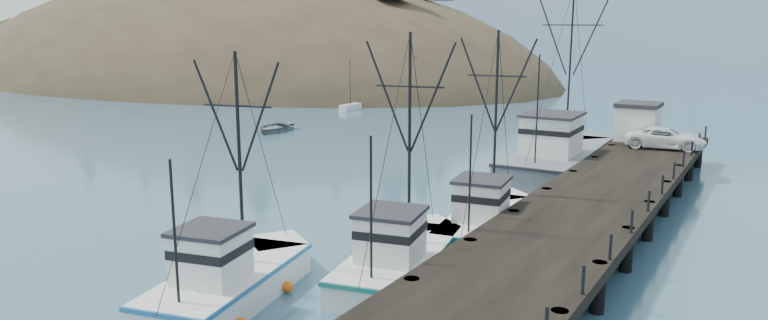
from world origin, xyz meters
TOP-DOWN VIEW (x-y plane):
  - ground at (0.00, 0.00)m, footprint 400.00×400.00m
  - pier at (14.00, 16.00)m, footprint 6.00×44.00m
  - headland at (-74.95, 78.61)m, footprint 134.80×78.00m
  - distant_ridge at (10.00, 170.00)m, footprint 360.00×40.00m
  - distant_ridge_far at (-40.00, 185.00)m, footprint 180.00×25.00m
  - moored_sailboats at (-29.98, 57.85)m, footprint 24.54×19.45m
  - trawler_near at (8.45, 5.56)m, footprint 5.00×10.46m
  - trawler_mid at (3.93, 0.04)m, footprint 4.93×9.93m
  - trawler_far at (9.47, 12.67)m, footprint 4.51×10.34m
  - work_vessel at (8.34, 28.60)m, footprint 5.20×16.39m
  - pier_shed at (12.50, 34.00)m, footprint 3.00×3.20m
  - pickup_truck at (14.84, 31.48)m, footprint 5.58×3.13m
  - motorboat at (-21.31, 32.93)m, footprint 4.64×5.91m

SIDE VIEW (x-z plane):
  - headland at x=-74.95m, z-range -30.05..20.95m
  - ground at x=0.00m, z-range 0.00..0.00m
  - distant_ridge at x=10.00m, z-range -13.00..13.00m
  - distant_ridge_far at x=-40.00m, z-range -9.00..9.00m
  - motorboat at x=-21.31m, z-range -0.56..0.56m
  - moored_sailboats at x=-29.98m, z-range -2.84..3.51m
  - trawler_mid at x=3.93m, z-range -4.17..5.80m
  - trawler_near at x=8.45m, z-range -4.51..6.14m
  - trawler_far at x=9.47m, z-range -4.50..6.14m
  - work_vessel at x=8.34m, z-range -5.58..8.04m
  - pier at x=14.00m, z-range 0.69..2.69m
  - pickup_truck at x=14.84m, z-range 2.00..3.47m
  - pier_shed at x=12.50m, z-range 2.02..4.82m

